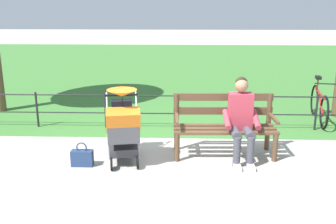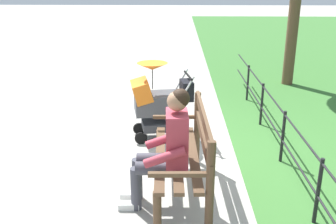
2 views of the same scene
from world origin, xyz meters
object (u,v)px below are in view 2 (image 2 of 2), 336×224
object	(u,v)px
person_on_bench	(166,145)
handbag	(150,116)
park_bench	(187,150)
stroller	(158,100)

from	to	relation	value
person_on_bench	handbag	world-z (taller)	person_on_bench
park_bench	handbag	xyz separation A→B (m)	(2.15, 0.56, -0.40)
person_on_bench	stroller	distance (m)	1.79
park_bench	person_on_bench	bearing A→B (deg)	136.30
person_on_bench	handbag	distance (m)	2.47
person_on_bench	stroller	world-z (taller)	person_on_bench
person_on_bench	park_bench	bearing A→B (deg)	-43.70
stroller	handbag	xyz separation A→B (m)	(0.60, 0.16, -0.47)
person_on_bench	stroller	bearing A→B (deg)	5.75
person_on_bench	stroller	size ratio (longest dim) A/B	1.11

